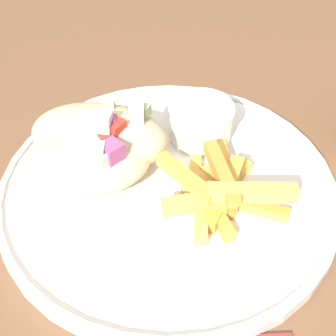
# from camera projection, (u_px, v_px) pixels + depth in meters

# --- Properties ---
(table) EXTENTS (1.43, 1.43, 0.70)m
(table) POSITION_uv_depth(u_px,v_px,m) (191.00, 210.00, 0.50)
(table) COLOR brown
(table) RESTS_ON ground_plane
(plate) EXTENTS (0.31, 0.31, 0.02)m
(plate) POSITION_uv_depth(u_px,v_px,m) (168.00, 187.00, 0.43)
(plate) COLOR white
(plate) RESTS_ON table
(pita_sandwich_near) EXTENTS (0.14, 0.12, 0.05)m
(pita_sandwich_near) POSITION_uv_depth(u_px,v_px,m) (88.00, 161.00, 0.42)
(pita_sandwich_near) COLOR beige
(pita_sandwich_near) RESTS_ON plate
(pita_sandwich_far) EXTENTS (0.13, 0.08, 0.07)m
(pita_sandwich_far) POSITION_uv_depth(u_px,v_px,m) (100.00, 136.00, 0.43)
(pita_sandwich_far) COLOR beige
(pita_sandwich_far) RESTS_ON plate
(fries_pile) EXTENTS (0.12, 0.12, 0.04)m
(fries_pile) POSITION_uv_depth(u_px,v_px,m) (219.00, 189.00, 0.41)
(fries_pile) COLOR gold
(fries_pile) RESTS_ON plate
(sauce_ramekin) EXTENTS (0.07, 0.07, 0.04)m
(sauce_ramekin) POSITION_uv_depth(u_px,v_px,m) (201.00, 120.00, 0.46)
(sauce_ramekin) COLOR white
(sauce_ramekin) RESTS_ON plate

